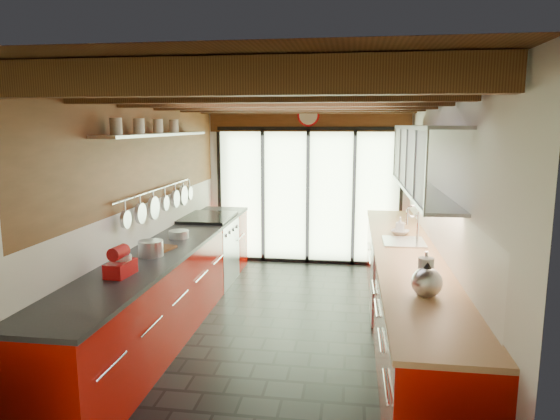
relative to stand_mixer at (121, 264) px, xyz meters
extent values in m
plane|color=black|center=(1.27, 1.22, -1.03)|extent=(5.50, 5.50, 0.00)
plane|color=silver|center=(1.27, 3.97, 0.27)|extent=(3.20, 0.00, 3.20)
plane|color=silver|center=(1.27, -1.53, 0.27)|extent=(3.20, 0.00, 3.20)
plane|color=silver|center=(-0.33, 1.22, 0.27)|extent=(0.00, 5.50, 5.50)
plane|color=silver|center=(2.87, 1.22, 0.27)|extent=(0.00, 5.50, 5.50)
plane|color=#472814|center=(1.27, 1.22, 1.57)|extent=(5.50, 5.50, 0.00)
cube|color=#593316|center=(1.27, -1.03, 1.45)|extent=(3.14, 0.14, 0.22)
cube|color=#593316|center=(1.27, -0.13, 1.45)|extent=(3.14, 0.14, 0.22)
cube|color=#593316|center=(1.27, 0.77, 1.45)|extent=(3.14, 0.14, 0.22)
cube|color=#593316|center=(1.27, 1.67, 1.45)|extent=(3.14, 0.14, 0.22)
cube|color=#593316|center=(1.27, 2.57, 1.45)|extent=(3.14, 0.14, 0.22)
cube|color=#593316|center=(1.27, 3.47, 1.45)|extent=(3.14, 0.14, 0.22)
cube|color=brown|center=(1.27, 3.93, 1.32)|extent=(3.14, 0.06, 0.50)
plane|color=brown|center=(-0.30, 1.42, 0.95)|extent=(0.00, 4.90, 4.90)
plane|color=#C6EAAD|center=(1.27, 3.95, 0.05)|extent=(2.90, 0.00, 2.90)
cube|color=black|center=(-0.18, 3.94, 0.05)|extent=(0.05, 0.04, 2.15)
cube|color=black|center=(2.72, 3.94, 0.05)|extent=(0.05, 0.04, 2.15)
cube|color=black|center=(1.27, 3.91, 0.05)|extent=(0.06, 0.05, 2.15)
cube|color=black|center=(1.27, 3.91, 1.12)|extent=(2.90, 0.05, 0.06)
cylinder|color=red|center=(1.27, 3.89, 1.32)|extent=(0.34, 0.04, 0.34)
cylinder|color=beige|center=(1.27, 3.87, 1.32)|extent=(0.28, 0.02, 0.28)
cube|color=#A10B02|center=(-0.01, 1.22, -0.59)|extent=(0.65, 5.00, 0.88)
cube|color=black|center=(-0.01, 1.22, -0.13)|extent=(0.68, 5.00, 0.04)
cube|color=silver|center=(-0.01, 2.67, -0.59)|extent=(0.66, 0.90, 0.90)
cube|color=black|center=(-0.01, 2.67, -0.10)|extent=(0.65, 0.90, 0.06)
cube|color=#A10B02|center=(2.54, 1.22, -0.59)|extent=(0.65, 5.00, 0.88)
cube|color=tan|center=(2.54, 1.22, -0.13)|extent=(0.68, 5.00, 0.04)
cube|color=white|center=(2.21, 1.62, -0.59)|extent=(0.02, 0.60, 0.84)
cube|color=silver|center=(2.54, 1.62, -0.10)|extent=(0.45, 0.52, 0.02)
cylinder|color=silver|center=(2.69, 1.62, 0.07)|extent=(0.02, 0.02, 0.34)
torus|color=silver|center=(2.63, 1.62, 0.24)|extent=(0.14, 0.02, 0.14)
plane|color=silver|center=(2.53, 1.52, 0.82)|extent=(0.00, 3.00, 3.00)
cube|color=#9EA0A5|center=(2.70, 1.52, 0.49)|extent=(0.34, 3.00, 0.03)
cube|color=#9EA0A5|center=(2.70, 1.52, 1.16)|extent=(0.34, 3.00, 0.03)
cylinder|color=silver|center=(-0.27, 1.52, 0.44)|extent=(0.02, 2.20, 0.02)
cube|color=silver|center=(-0.18, 1.42, 1.07)|extent=(0.28, 2.60, 0.03)
cylinder|color=silver|center=(-0.23, 0.62, 0.26)|extent=(0.04, 0.18, 0.18)
cylinder|color=silver|center=(-0.23, 0.97, 0.26)|extent=(0.04, 0.22, 0.22)
cylinder|color=silver|center=(-0.23, 1.32, 0.26)|extent=(0.04, 0.26, 0.26)
cylinder|color=silver|center=(-0.23, 1.67, 0.26)|extent=(0.04, 0.18, 0.18)
cylinder|color=silver|center=(-0.23, 2.02, 0.26)|extent=(0.04, 0.22, 0.22)
cylinder|color=silver|center=(-0.23, 2.32, 0.26)|extent=(0.04, 0.26, 0.26)
cylinder|color=silver|center=(-0.23, 2.57, 0.26)|extent=(0.04, 0.18, 0.18)
cube|color=#B20E10|center=(0.00, -0.01, -0.04)|extent=(0.19, 0.31, 0.13)
cylinder|color=#B20E10|center=(0.00, -0.03, 0.11)|extent=(0.13, 0.20, 0.12)
cylinder|color=silver|center=(0.00, 0.04, 0.00)|extent=(0.16, 0.16, 0.13)
cylinder|color=silver|center=(0.00, 0.65, -0.03)|extent=(0.28, 0.28, 0.16)
cylinder|color=silver|center=(0.00, 1.46, -0.06)|extent=(0.29, 0.29, 0.09)
cube|color=brown|center=(0.00, 0.90, -0.09)|extent=(0.27, 0.34, 0.03)
sphere|color=silver|center=(2.54, -0.16, 0.01)|extent=(0.27, 0.27, 0.23)
cone|color=black|center=(2.54, -0.16, 0.14)|extent=(0.10, 0.10, 0.06)
cylinder|color=silver|center=(2.54, -0.03, 0.02)|extent=(0.04, 0.09, 0.05)
cylinder|color=white|center=(2.54, -0.08, 0.03)|extent=(0.13, 0.13, 0.27)
cylinder|color=silver|center=(2.54, -0.08, 0.20)|extent=(0.03, 0.03, 0.05)
imported|color=silver|center=(2.54, 2.04, 0.00)|extent=(0.11, 0.12, 0.21)
imported|color=silver|center=(2.54, 2.02, -0.08)|extent=(0.27, 0.27, 0.05)
camera|label=1|loc=(1.96, -3.92, 1.18)|focal=32.00mm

